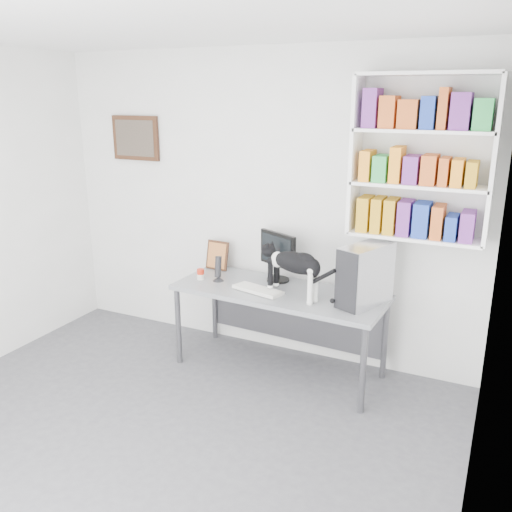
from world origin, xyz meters
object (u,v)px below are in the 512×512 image
speaker (218,268)px  keyboard (258,290)px  leaning_print (217,255)px  desk (279,331)px  cat (294,274)px  bookshelf (421,158)px  monitor (278,256)px  pc_tower (365,275)px  soup_can (201,274)px

speaker → keyboard: bearing=-13.9°
speaker → leaning_print: size_ratio=0.83×
desk → cat: (0.17, -0.11, 0.57)m
bookshelf → monitor: 1.43m
pc_tower → leaning_print: size_ratio=1.71×
monitor → cat: bearing=-24.2°
pc_tower → bookshelf: bearing=63.6°
desk → speaker: (-0.57, -0.01, 0.48)m
monitor → leaning_print: monitor is taller
desk → pc_tower: bearing=3.1°
keyboard → pc_tower: (0.86, 0.11, 0.22)m
pc_tower → leaning_print: pc_tower is taller
bookshelf → cat: (-0.84, -0.38, -0.91)m
leaning_print → cat: size_ratio=0.43×
pc_tower → cat: 0.55m
pc_tower → leaning_print: bearing=-169.1°
keyboard → pc_tower: 0.89m
keyboard → cat: 0.37m
soup_can → pc_tower: bearing=1.8°
pc_tower → leaning_print: (-1.46, 0.27, -0.10)m
speaker → pc_tower: bearing=-0.7°
leaning_print → soup_can: leaning_print is taller
pc_tower → soup_can: bearing=-156.6°
desk → monitor: bearing=118.9°
speaker → soup_can: 0.18m
keyboard → soup_can: size_ratio=4.58×
bookshelf → speaker: 1.90m
monitor → keyboard: monitor is taller
keyboard → speaker: 0.45m
desk → cat: bearing=-28.5°
keyboard → speaker: size_ratio=1.87×
soup_can → desk: bearing=3.6°
bookshelf → leaning_print: size_ratio=4.47×
leaning_print → soup_can: (0.01, -0.32, -0.09)m
speaker → monitor: bearing=24.4°
bookshelf → pc_tower: bearing=-138.0°
pc_tower → desk: bearing=-158.3°
bookshelf → keyboard: (-1.16, -0.38, -1.09)m
keyboard → pc_tower: pc_tower is taller
desk → soup_can: size_ratio=18.85×
desk → speaker: bearing=-175.6°
desk → speaker: size_ratio=7.70×
desk → cat: 0.60m
bookshelf → speaker: (-1.59, -0.29, -1.00)m
monitor → pc_tower: pc_tower is taller
desk → keyboard: size_ratio=4.12×
leaning_print → cat: (0.91, -0.38, 0.06)m
monitor → soup_can: 0.70m
desk → keyboard: 0.43m
monitor → speaker: (-0.47, -0.23, -0.11)m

